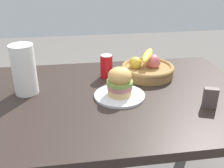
{
  "coord_description": "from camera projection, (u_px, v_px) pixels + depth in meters",
  "views": [
    {
      "loc": [
        -0.14,
        -1.11,
        1.33
      ],
      "look_at": [
        0.02,
        -0.01,
        0.81
      ],
      "focal_mm": 42.55,
      "sensor_mm": 36.0,
      "label": 1
    }
  ],
  "objects": [
    {
      "name": "fruit_basket",
      "position": [
        147.0,
        68.0,
        1.46
      ],
      "size": [
        0.29,
        0.29,
        0.14
      ],
      "color": "#9E7542",
      "rests_on": "dining_table"
    },
    {
      "name": "sandwich",
      "position": [
        120.0,
        82.0,
        1.22
      ],
      "size": [
        0.12,
        0.12,
        0.13
      ],
      "color": "#E5BC75",
      "rests_on": "plate"
    },
    {
      "name": "soda_can",
      "position": [
        106.0,
        66.0,
        1.43
      ],
      "size": [
        0.07,
        0.07,
        0.13
      ],
      "color": "red",
      "rests_on": "dining_table"
    },
    {
      "name": "napkin_holder",
      "position": [
        210.0,
        98.0,
        1.14
      ],
      "size": [
        0.07,
        0.05,
        0.09
      ],
      "primitive_type": "cube",
      "rotation": [
        0.0,
        0.0,
        -0.35
      ],
      "color": "#594C47",
      "rests_on": "dining_table"
    },
    {
      "name": "plate",
      "position": [
        120.0,
        95.0,
        1.25
      ],
      "size": [
        0.24,
        0.24,
        0.01
      ],
      "primitive_type": "cylinder",
      "color": "white",
      "rests_on": "dining_table"
    },
    {
      "name": "dining_table",
      "position": [
        107.0,
        113.0,
        1.31
      ],
      "size": [
        1.4,
        0.9,
        0.75
      ],
      "color": "#2D231E",
      "rests_on": "ground_plane"
    },
    {
      "name": "paper_towel_roll",
      "position": [
        24.0,
        70.0,
        1.24
      ],
      "size": [
        0.11,
        0.11,
        0.24
      ],
      "primitive_type": "cylinder",
      "color": "white",
      "rests_on": "dining_table"
    }
  ]
}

